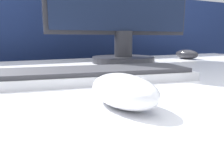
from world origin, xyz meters
The scene contains 4 objects.
partition_panel centered at (0.00, 0.59, 0.53)m, with size 5.00×0.03×1.06m.
computer_mouse_near centered at (-0.04, -0.18, 0.78)m, with size 0.08×0.11×0.04m.
keyboard centered at (-0.03, -0.01, 0.78)m, with size 0.43×0.18×0.02m.
computer_mouse_far centered at (0.48, 0.26, 0.78)m, with size 0.06×0.11×0.04m.
Camera 1 is at (-0.16, -0.40, 0.84)m, focal length 35.00 mm.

